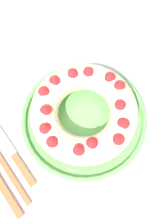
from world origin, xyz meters
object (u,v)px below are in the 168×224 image
object	(u,v)px
bundt_cake	(84,112)
cake_knife	(14,156)
serving_dish	(84,119)
napkin	(158,68)
fork	(1,160)

from	to	relation	value
bundt_cake	cake_knife	distance (m)	0.20
serving_dish	napkin	bearing A→B (deg)	-0.01
bundt_cake	fork	size ratio (longest dim) A/B	1.16
fork	napkin	distance (m)	0.47
cake_knife	napkin	xyz separation A→B (m)	(0.44, -0.03, -0.00)
serving_dish	bundt_cake	xyz separation A→B (m)	(-0.00, 0.00, 0.05)
serving_dish	cake_knife	bearing A→B (deg)	171.84
fork	napkin	world-z (taller)	fork
fork	cake_knife	bearing A→B (deg)	-24.49
bundt_cake	cake_knife	bearing A→B (deg)	171.84
bundt_cake	napkin	size ratio (longest dim) A/B	1.78
cake_knife	napkin	bearing A→B (deg)	-7.66
cake_knife	napkin	size ratio (longest dim) A/B	1.40
napkin	serving_dish	bearing A→B (deg)	179.99
cake_knife	fork	bearing A→B (deg)	155.60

